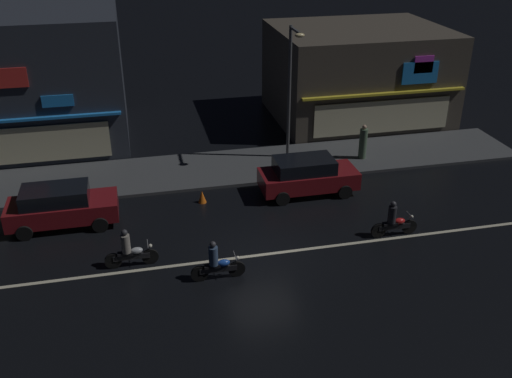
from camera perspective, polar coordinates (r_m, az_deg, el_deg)
name	(u,v)px	position (r m, az deg, el deg)	size (l,w,h in m)	color
ground_plane	(263,255)	(21.41, 0.73, -6.54)	(140.00, 140.00, 0.00)	black
lane_divider_stripe	(263,255)	(21.41, 0.73, -6.53)	(28.40, 0.16, 0.01)	beige
sidewalk_far	(226,168)	(28.09, -2.98, 2.11)	(29.90, 4.07, 0.14)	#424447
storefront_left_block	(357,73)	(35.04, 10.00, 11.24)	(9.67, 8.02, 5.28)	#4C443A
storefront_center_block	(36,77)	(32.85, -21.01, 10.30)	(8.91, 8.56, 6.87)	#2D333D
streetlamp_mid	(291,83)	(27.69, 3.48, 10.48)	(0.44, 1.64, 6.52)	#47494C
pedestrian_on_sidewalk	(363,143)	(29.17, 10.57, 4.52)	(0.39, 0.39, 1.76)	#4C664C
parked_car_near_kerb	(307,175)	(25.52, 5.10, 1.38)	(4.30, 1.98, 1.67)	maroon
parked_car_trailing	(61,206)	(24.16, -18.81, -1.59)	(4.30, 1.98, 1.67)	maroon
motorcycle_lead	(129,251)	(20.94, -12.45, -6.04)	(1.90, 0.60, 1.52)	black
motorcycle_following	(216,263)	(19.85, -3.95, -7.38)	(1.90, 0.60, 1.52)	black
motorcycle_opposite_lane	(394,221)	(22.88, 13.50, -3.15)	(1.90, 0.60, 1.52)	black
traffic_cone	(202,197)	(24.96, -5.37, -0.77)	(0.36, 0.36, 0.55)	orange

